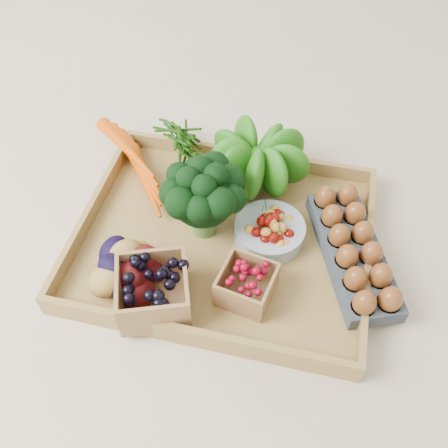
% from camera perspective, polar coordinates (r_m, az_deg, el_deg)
% --- Properties ---
extents(ground, '(4.00, 4.00, 0.00)m').
position_cam_1_polar(ground, '(0.98, 0.00, -2.23)').
color(ground, beige).
rests_on(ground, ground).
extents(tray, '(0.55, 0.45, 0.01)m').
position_cam_1_polar(tray, '(0.97, 0.00, -1.96)').
color(tray, '#9D7D42').
rests_on(tray, ground).
extents(carrots, '(0.22, 0.16, 0.05)m').
position_cam_1_polar(carrots, '(1.08, -9.67, 6.65)').
color(carrots, '#D74901').
rests_on(carrots, tray).
extents(lettuce, '(0.14, 0.14, 0.14)m').
position_cam_1_polar(lettuce, '(1.02, 3.78, 7.76)').
color(lettuce, '#1D510C').
rests_on(lettuce, tray).
extents(broccoli, '(0.16, 0.16, 0.12)m').
position_cam_1_polar(broccoli, '(0.93, -2.36, 1.72)').
color(broccoli, black).
rests_on(broccoli, tray).
extents(cherry_bowl, '(0.14, 0.14, 0.04)m').
position_cam_1_polar(cherry_bowl, '(0.96, 5.21, -0.89)').
color(cherry_bowl, '#8C9EA5').
rests_on(cherry_bowl, tray).
extents(egg_carton, '(0.20, 0.30, 0.03)m').
position_cam_1_polar(egg_carton, '(0.95, 14.43, -3.32)').
color(egg_carton, '#3B424B').
rests_on(egg_carton, tray).
extents(potatoes, '(0.16, 0.16, 0.09)m').
position_cam_1_polar(potatoes, '(0.89, -10.91, -4.42)').
color(potatoes, '#470B0C').
rests_on(potatoes, tray).
extents(punnet_blackberry, '(0.15, 0.15, 0.08)m').
position_cam_1_polar(punnet_blackberry, '(0.86, -8.06, -7.57)').
color(punnet_blackberry, black).
rests_on(punnet_blackberry, tray).
extents(punnet_raspberry, '(0.11, 0.11, 0.06)m').
position_cam_1_polar(punnet_raspberry, '(0.87, 2.60, -6.90)').
color(punnet_raspberry, maroon).
rests_on(punnet_raspberry, tray).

